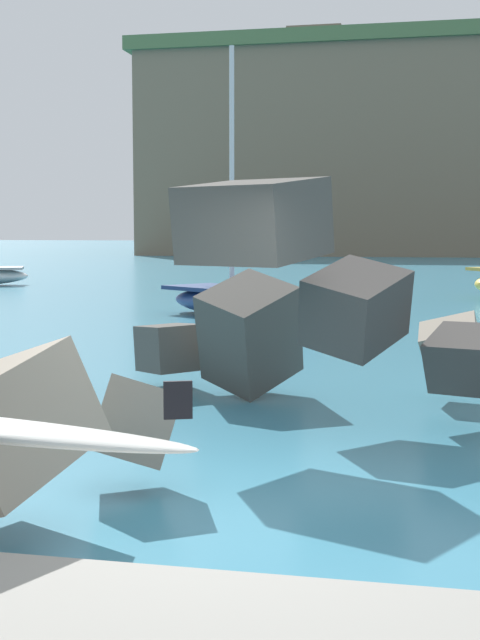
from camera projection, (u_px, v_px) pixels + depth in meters
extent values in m
plane|color=teal|center=(255.00, 510.00, 6.71)|extent=(400.00, 400.00, 0.00)
cube|color=#3D3A38|center=(465.00, 359.00, 9.38)|extent=(0.94, 0.99, 0.76)
cube|color=gray|center=(452.00, 347.00, 10.90)|extent=(0.82, 0.84, 0.88)
cube|color=#3D3A38|center=(356.00, 308.00, 9.31)|extent=(1.20, 1.40, 1.10)
cube|color=#4C4944|center=(253.00, 221.00, 8.77)|extent=(1.57, 1.54, 0.88)
cube|color=slate|center=(136.00, 421.00, 7.18)|extent=(0.86, 0.84, 0.86)
cube|color=#4C4944|center=(169.00, 348.00, 11.91)|extent=(1.10, 1.10, 0.69)
cube|color=#4C4944|center=(250.00, 334.00, 11.22)|extent=(1.32, 1.69, 1.63)
cube|color=black|center=(178.00, 400.00, 3.67)|extent=(0.12, 0.06, 0.16)
ellipsoid|color=navy|center=(242.00, 303.00, 21.76)|extent=(4.90, 4.24, 0.72)
cube|color=navy|center=(242.00, 290.00, 21.73)|extent=(4.51, 3.90, 0.10)
cylinder|color=silver|center=(232.00, 168.00, 21.69)|extent=(0.12, 0.12, 5.87)
cylinder|color=silver|center=(232.00, 251.00, 21.90)|extent=(2.36, 1.75, 0.08)
cube|color=silver|center=(316.00, 60.00, 102.16)|extent=(5.88, 5.91, 5.93)
cube|color=#66564C|center=(317.00, 32.00, 101.85)|extent=(6.18, 6.20, 0.30)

